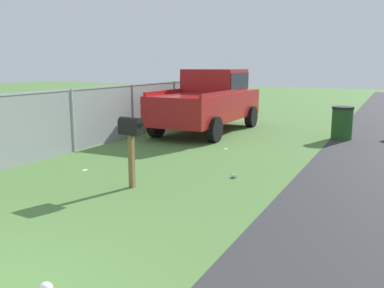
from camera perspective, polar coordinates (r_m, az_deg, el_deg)
name	(u,v)px	position (r m, az deg, el deg)	size (l,w,h in m)	color
mailbox	(131,132)	(7.59, -8.44, 1.63)	(0.24, 0.46, 1.31)	brown
pickup_truck	(210,99)	(14.14, 2.46, 6.26)	(5.17, 2.23, 2.09)	maroon
trash_bin	(342,123)	(13.38, 19.98, 2.76)	(0.64, 0.64, 1.00)	#1E4C1E
fence_section	(106,112)	(12.16, -11.79, 4.28)	(13.76, 0.07, 1.65)	#9EA3A8
litter_can_near_hydrant	(234,176)	(8.41, 5.81, -4.42)	(0.07, 0.07, 0.12)	silver
litter_wrapper_midfield_a	(226,149)	(11.24, 4.74, -0.65)	(0.12, 0.08, 0.01)	silver
litter_wrapper_midfield_b	(85,170)	(9.25, -14.54, -3.49)	(0.12, 0.08, 0.01)	silver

